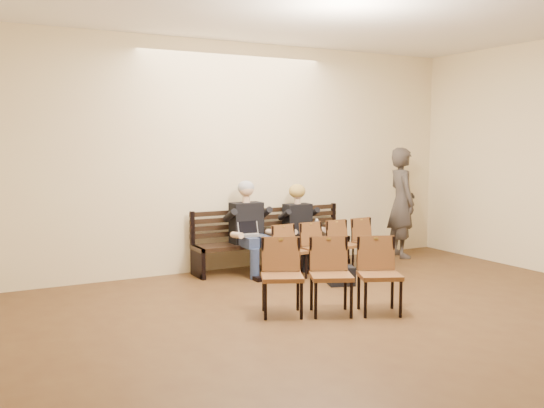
{
  "coord_description": "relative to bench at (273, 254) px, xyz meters",
  "views": [
    {
      "loc": [
        -3.91,
        -3.57,
        2.0
      ],
      "look_at": [
        0.17,
        4.05,
        1.09
      ],
      "focal_mm": 40.0,
      "sensor_mm": 36.0,
      "label": 1
    }
  ],
  "objects": [
    {
      "name": "bag",
      "position": [
        0.31,
        -1.4,
        -0.1
      ],
      "size": [
        0.41,
        0.34,
        0.26
      ],
      "primitive_type": "cube",
      "rotation": [
        0.0,
        0.0,
        -0.32
      ],
      "color": "black",
      "rests_on": "ground"
    },
    {
      "name": "room_walls",
      "position": [
        -0.51,
        -3.86,
        2.31
      ],
      "size": [
        8.02,
        10.01,
        3.51
      ],
      "color": "#F7E6B1",
      "rests_on": "ground"
    },
    {
      "name": "chair_row_front",
      "position": [
        0.64,
        -0.65,
        0.16
      ],
      "size": [
        1.91,
        0.54,
        0.78
      ],
      "primitive_type": "cube",
      "rotation": [
        0.0,
        0.0,
        0.06
      ],
      "color": "brown",
      "rests_on": "ground"
    },
    {
      "name": "passerby",
      "position": [
        2.41,
        -0.17,
        0.86
      ],
      "size": [
        0.72,
        0.91,
        2.16
      ],
      "primitive_type": "imported",
      "rotation": [
        0.0,
        0.0,
        1.28
      ],
      "color": "#3A332F",
      "rests_on": "ground"
    },
    {
      "name": "ground",
      "position": [
        -0.51,
        -4.65,
        -0.23
      ],
      "size": [
        10.0,
        10.0,
        0.0
      ],
      "primitive_type": "plane",
      "color": "#53381C",
      "rests_on": "ground"
    },
    {
      "name": "seated_woman",
      "position": [
        0.42,
        -0.12,
        0.38
      ],
      "size": [
        0.52,
        0.72,
        1.21
      ],
      "primitive_type": null,
      "color": "black",
      "rests_on": "ground"
    },
    {
      "name": "water_bottle",
      "position": [
        0.53,
        -0.42,
        0.34
      ],
      "size": [
        0.07,
        0.07,
        0.23
      ],
      "primitive_type": "cylinder",
      "rotation": [
        0.0,
        0.0,
        -0.04
      ],
      "color": "silver",
      "rests_on": "bench"
    },
    {
      "name": "bench",
      "position": [
        0.0,
        0.0,
        0.0
      ],
      "size": [
        2.6,
        0.9,
        0.45
      ],
      "primitive_type": "cube",
      "color": "black",
      "rests_on": "ground"
    },
    {
      "name": "laptop",
      "position": [
        -0.53,
        -0.31,
        0.34
      ],
      "size": [
        0.35,
        0.28,
        0.24
      ],
      "primitive_type": "cube",
      "rotation": [
        0.0,
        0.0,
        -0.08
      ],
      "color": "silver",
      "rests_on": "bench"
    },
    {
      "name": "chair_row_back",
      "position": [
        -0.6,
        -2.52,
        0.22
      ],
      "size": [
        1.65,
        1.1,
        0.89
      ],
      "primitive_type": "cube",
      "rotation": [
        0.0,
        0.0,
        -0.42
      ],
      "color": "brown",
      "rests_on": "ground"
    },
    {
      "name": "seated_man",
      "position": [
        -0.48,
        -0.12,
        0.48
      ],
      "size": [
        0.58,
        0.81,
        1.4
      ],
      "primitive_type": null,
      "color": "black",
      "rests_on": "ground"
    }
  ]
}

